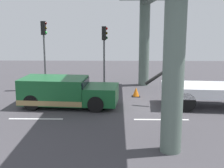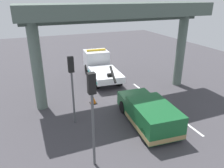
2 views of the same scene
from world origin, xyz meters
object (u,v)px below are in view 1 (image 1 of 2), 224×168
traffic_light_far (104,44)px  traffic_light_near (44,40)px  traffic_cone_orange (136,92)px  towed_van_green (65,92)px

traffic_light_far → traffic_light_near: bearing=-180.0°
traffic_light_near → traffic_cone_orange: size_ratio=7.89×
traffic_light_near → traffic_light_far: (4.00, 0.00, -0.23)m
traffic_light_far → traffic_cone_orange: traffic_light_far is taller
traffic_light_far → traffic_cone_orange: 3.97m
towed_van_green → traffic_light_far: bearing=64.3°
traffic_light_near → traffic_light_far: bearing=0.0°
towed_van_green → traffic_light_near: (-2.00, 4.17, 2.57)m
towed_van_green → traffic_cone_orange: towed_van_green is taller
traffic_light_near → traffic_cone_orange: 7.03m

